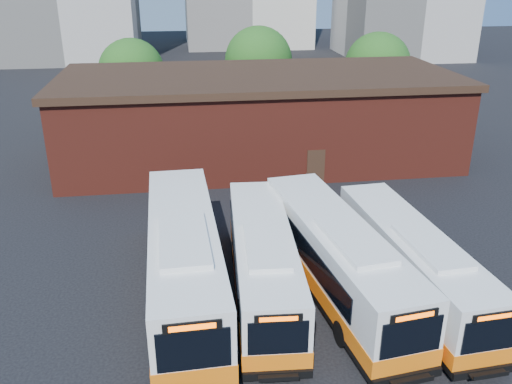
{
  "coord_description": "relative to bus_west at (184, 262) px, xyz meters",
  "views": [
    {
      "loc": [
        -5.58,
        -19.0,
        13.53
      ],
      "look_at": [
        -2.09,
        6.23,
        2.9
      ],
      "focal_mm": 38.0,
      "sensor_mm": 36.0,
      "label": 1
    }
  ],
  "objects": [
    {
      "name": "ground",
      "position": [
        5.86,
        -1.68,
        -1.71
      ],
      "size": [
        220.0,
        220.0,
        0.0
      ],
      "primitive_type": "plane",
      "color": "black"
    },
    {
      "name": "bus_west",
      "position": [
        0.0,
        0.0,
        0.0
      ],
      "size": [
        3.3,
        13.89,
        3.76
      ],
      "rotation": [
        0.0,
        0.0,
        0.03
      ],
      "color": "white",
      "rests_on": "ground"
    },
    {
      "name": "bus_east",
      "position": [
        9.82,
        -1.17,
        -0.24
      ],
      "size": [
        3.29,
        11.96,
        3.22
      ],
      "rotation": [
        0.0,
        0.0,
        0.07
      ],
      "color": "white",
      "rests_on": "ground"
    },
    {
      "name": "bus_midwest",
      "position": [
        3.41,
        -0.25,
        -0.22
      ],
      "size": [
        3.19,
        12.12,
        3.27
      ],
      "rotation": [
        0.0,
        0.0,
        -0.06
      ],
      "color": "white",
      "rests_on": "ground"
    },
    {
      "name": "bus_mideast",
      "position": [
        6.62,
        -0.62,
        -0.11
      ],
      "size": [
        4.3,
        13.13,
        3.52
      ],
      "rotation": [
        0.0,
        0.0,
        0.13
      ],
      "color": "white",
      "rests_on": "ground"
    },
    {
      "name": "transit_worker",
      "position": [
        8.82,
        -4.77,
        -0.89
      ],
      "size": [
        0.59,
        0.7,
        1.63
      ],
      "primitive_type": "imported",
      "rotation": [
        0.0,
        0.0,
        1.98
      ],
      "color": "#121A34",
      "rests_on": "ground"
    },
    {
      "name": "tree_mid",
      "position": [
        7.86,
        32.32,
        3.37
      ],
      "size": [
        6.56,
        6.56,
        8.36
      ],
      "color": "#382314",
      "rests_on": "ground"
    },
    {
      "name": "tree_west",
      "position": [
        -4.14,
        30.32,
        2.94
      ],
      "size": [
        6.0,
        6.0,
        7.65
      ],
      "color": "#382314",
      "rests_on": "ground"
    },
    {
      "name": "tree_east",
      "position": [
        18.86,
        29.32,
        3.13
      ],
      "size": [
        6.24,
        6.24,
        7.96
      ],
      "color": "#382314",
      "rests_on": "ground"
    },
    {
      "name": "depot_building",
      "position": [
        5.86,
        18.32,
        1.55
      ],
      "size": [
        28.6,
        12.6,
        6.4
      ],
      "color": "maroon",
      "rests_on": "ground"
    }
  ]
}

